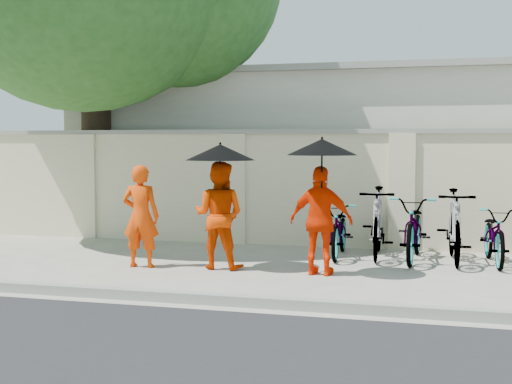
# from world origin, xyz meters

# --- Properties ---
(ground) EXTENTS (80.00, 80.00, 0.00)m
(ground) POSITION_xyz_m (0.00, 0.00, 0.00)
(ground) COLOR #AEA490
(kerb) EXTENTS (40.00, 0.16, 0.12)m
(kerb) POSITION_xyz_m (0.00, -1.70, 0.06)
(kerb) COLOR gray
(kerb) RESTS_ON ground
(compound_wall) EXTENTS (20.00, 0.30, 2.00)m
(compound_wall) POSITION_xyz_m (1.00, 3.20, 1.00)
(compound_wall) COLOR beige
(compound_wall) RESTS_ON ground
(building_behind) EXTENTS (14.00, 6.00, 3.20)m
(building_behind) POSITION_xyz_m (2.00, 7.00, 1.60)
(building_behind) COLOR beige
(building_behind) RESTS_ON ground
(monk_left) EXTENTS (0.58, 0.41, 1.52)m
(monk_left) POSITION_xyz_m (-1.61, 0.34, 0.76)
(monk_left) COLOR #EA3D04
(monk_left) RESTS_ON ground
(monk_center) EXTENTS (0.80, 0.64, 1.57)m
(monk_center) POSITION_xyz_m (-0.46, 0.53, 0.79)
(monk_center) COLOR #D73500
(monk_center) RESTS_ON ground
(parasol_center) EXTENTS (1.01, 1.01, 0.93)m
(parasol_center) POSITION_xyz_m (-0.41, 0.45, 1.71)
(parasol_center) COLOR black
(parasol_center) RESTS_ON ground
(monk_right) EXTENTS (0.93, 0.46, 1.52)m
(monk_right) POSITION_xyz_m (1.08, 0.40, 0.76)
(monk_right) COLOR #ED2800
(monk_right) RESTS_ON ground
(parasol_right) EXTENTS (0.97, 0.97, 1.03)m
(parasol_right) POSITION_xyz_m (1.10, 0.32, 1.78)
(parasol_right) COLOR black
(parasol_right) RESTS_ON ground
(bike_0) EXTENTS (0.68, 1.73, 0.90)m
(bike_0) POSITION_xyz_m (1.10, 2.04, 0.45)
(bike_0) COLOR #989899
(bike_0) RESTS_ON ground
(bike_1) EXTENTS (0.63, 1.92, 1.14)m
(bike_1) POSITION_xyz_m (1.69, 2.12, 0.57)
(bike_1) COLOR #989899
(bike_1) RESTS_ON ground
(bike_2) EXTENTS (0.74, 1.98, 1.03)m
(bike_2) POSITION_xyz_m (2.28, 1.98, 0.51)
(bike_2) COLOR #989899
(bike_2) RESTS_ON ground
(bike_3) EXTENTS (0.66, 1.91, 1.13)m
(bike_3) POSITION_xyz_m (2.87, 1.95, 0.57)
(bike_3) COLOR #989899
(bike_3) RESTS_ON ground
(bike_4) EXTENTS (0.75, 1.75, 0.89)m
(bike_4) POSITION_xyz_m (3.47, 1.96, 0.45)
(bike_4) COLOR #989899
(bike_4) RESTS_ON ground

